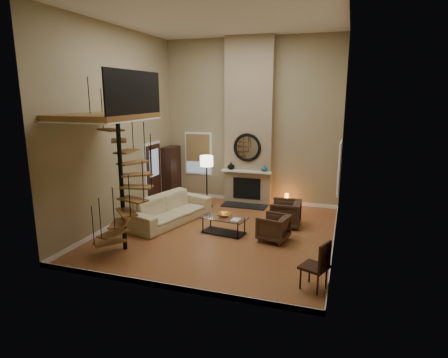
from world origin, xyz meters
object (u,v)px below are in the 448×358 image
(hutch, at_px, (171,172))
(coffee_table, at_px, (224,223))
(armchair_near, at_px, (288,214))
(accent_lamp, at_px, (286,200))
(side_chair, at_px, (318,264))
(sofa, at_px, (170,209))
(armchair_far, at_px, (276,228))
(floor_lamp, at_px, (207,165))

(hutch, bearing_deg, coffee_table, -44.11)
(armchair_near, bearing_deg, coffee_table, -56.27)
(accent_lamp, bearing_deg, side_chair, -74.65)
(hutch, relative_size, side_chair, 1.85)
(hutch, distance_m, side_chair, 7.57)
(side_chair, bearing_deg, armchair_near, 107.67)
(coffee_table, bearing_deg, hutch, 135.89)
(accent_lamp, relative_size, side_chair, 0.46)
(coffee_table, bearing_deg, sofa, 167.87)
(accent_lamp, height_order, side_chair, side_chair)
(armchair_far, bearing_deg, accent_lamp, -164.31)
(sofa, height_order, armchair_near, sofa)
(floor_lamp, height_order, accent_lamp, floor_lamp)
(armchair_far, bearing_deg, armchair_near, -173.68)
(armchair_near, distance_m, coffee_table, 1.93)
(coffee_table, bearing_deg, side_chair, -41.00)
(sofa, distance_m, floor_lamp, 2.12)
(armchair_far, distance_m, coffee_table, 1.44)
(sofa, height_order, side_chair, side_chair)
(sofa, relative_size, armchair_near, 3.24)
(accent_lamp, bearing_deg, armchair_far, -86.09)
(sofa, bearing_deg, armchair_near, -61.97)
(armchair_near, xyz_separation_m, coffee_table, (-1.56, -1.14, -0.07))
(armchair_near, relative_size, accent_lamp, 1.85)
(hutch, xyz_separation_m, coffee_table, (2.90, -2.82, -0.67))
(sofa, height_order, floor_lamp, floor_lamp)
(armchair_far, relative_size, floor_lamp, 0.41)
(floor_lamp, bearing_deg, armchair_far, -39.95)
(floor_lamp, bearing_deg, accent_lamp, 15.60)
(sofa, xyz_separation_m, side_chair, (4.45, -2.69, 0.13))
(hutch, distance_m, armchair_far, 5.27)
(hutch, bearing_deg, armchair_near, -20.55)
(coffee_table, height_order, accent_lamp, accent_lamp)
(armchair_near, distance_m, accent_lamp, 1.78)
(floor_lamp, bearing_deg, armchair_near, -19.88)
(armchair_near, distance_m, side_chair, 3.63)
(sofa, bearing_deg, floor_lamp, 0.24)
(sofa, relative_size, armchair_far, 3.76)
(armchair_near, xyz_separation_m, side_chair, (1.10, -3.45, 0.17))
(sofa, distance_m, side_chair, 5.20)
(side_chair, bearing_deg, floor_lamp, 131.45)
(coffee_table, distance_m, side_chair, 3.53)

